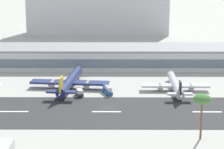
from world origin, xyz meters
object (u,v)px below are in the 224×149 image
terminal_building (117,56)px  service_box_truck_1 (79,92)px  airliner_black_tail_gate_2 (176,85)px  service_fuel_truck_0 (108,90)px  palm_tree_0 (202,100)px  distant_hotel_block (98,6)px  airliner_gold_tail_gate_1 (69,82)px

terminal_building → service_box_truck_1: 64.17m
airliner_black_tail_gate_2 → service_fuel_truck_0: airliner_black_tail_gate_2 is taller
terminal_building → service_fuel_truck_0: bearing=-94.8°
terminal_building → palm_tree_0: 117.40m
service_fuel_truck_0 → terminal_building: bearing=-21.3°
distant_hotel_block → palm_tree_0: 242.20m
distant_hotel_block → airliner_gold_tail_gate_1: 175.32m
distant_hotel_block → airliner_gold_tail_gate_1: size_ratio=2.28×
palm_tree_0 → airliner_gold_tail_gate_1: bearing=129.0°
distant_hotel_block → service_fuel_truck_0: 184.14m
terminal_building → distant_hotel_block: distant_hotel_block is taller
airliner_black_tail_gate_2 → palm_tree_0: size_ratio=2.69×
terminal_building → airliner_gold_tail_gate_1: bearing=-115.3°
terminal_building → palm_tree_0: palm_tree_0 is taller
airliner_gold_tail_gate_1 → airliner_black_tail_gate_2: (50.73, -3.75, -0.49)m
airliner_black_tail_gate_2 → palm_tree_0: bearing=-178.6°
airliner_gold_tail_gate_1 → service_box_truck_1: bearing=-148.8°
service_box_truck_1 → palm_tree_0: palm_tree_0 is taller
airliner_black_tail_gate_2 → palm_tree_0: (1.11, -60.24, 11.18)m
service_fuel_truck_0 → airliner_gold_tail_gate_1: bearing=48.7°
airliner_gold_tail_gate_1 → service_fuel_truck_0: (18.60, -8.60, -1.36)m
service_box_truck_1 → palm_tree_0: 70.69m
airliner_black_tail_gate_2 → service_box_truck_1: 45.80m
distant_hotel_block → palm_tree_0: bearing=-79.6°
terminal_building → airliner_black_tail_gate_2: terminal_building is taller
distant_hotel_block → airliner_black_tail_gate_2: bearing=-76.5°
terminal_building → palm_tree_0: (28.37, -113.62, 8.26)m
distant_hotel_block → airliner_gold_tail_gate_1: distant_hotel_block is taller
service_fuel_truck_0 → service_box_truck_1: 13.34m
airliner_black_tail_gate_2 → airliner_gold_tail_gate_1: bearing=86.2°
airliner_gold_tail_gate_1 → service_box_truck_1: (5.67, -11.88, -1.60)m
airliner_gold_tail_gate_1 → airliner_black_tail_gate_2: airliner_gold_tail_gate_1 is taller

